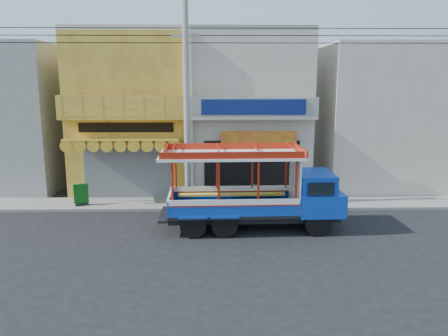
# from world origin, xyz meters

# --- Properties ---
(ground) EXTENTS (90.00, 90.00, 0.00)m
(ground) POSITION_xyz_m (0.00, 0.00, 0.00)
(ground) COLOR black
(ground) RESTS_ON ground
(sidewalk) EXTENTS (30.00, 2.00, 0.12)m
(sidewalk) POSITION_xyz_m (0.00, 4.00, 0.06)
(sidewalk) COLOR slate
(sidewalk) RESTS_ON ground
(shophouse_left) EXTENTS (6.00, 7.50, 8.24)m
(shophouse_left) POSITION_xyz_m (-4.00, 7.96, 4.11)
(shophouse_left) COLOR #AE7526
(shophouse_left) RESTS_ON ground
(shophouse_right) EXTENTS (6.00, 6.75, 8.24)m
(shophouse_right) POSITION_xyz_m (2.00, 7.96, 4.11)
(shophouse_right) COLOR #BAAD99
(shophouse_right) RESTS_ON ground
(party_pilaster) EXTENTS (0.35, 0.30, 8.00)m
(party_pilaster) POSITION_xyz_m (-1.00, 4.85, 4.00)
(party_pilaster) COLOR #BAAD99
(party_pilaster) RESTS_ON ground
(filler_building_left) EXTENTS (6.00, 6.00, 7.60)m
(filler_building_left) POSITION_xyz_m (-11.00, 8.00, 3.80)
(filler_building_left) COLOR gray
(filler_building_left) RESTS_ON ground
(filler_building_right) EXTENTS (6.00, 6.00, 7.60)m
(filler_building_right) POSITION_xyz_m (9.00, 8.00, 3.80)
(filler_building_right) COLOR #BAAD99
(filler_building_right) RESTS_ON ground
(utility_pole) EXTENTS (28.00, 0.26, 9.00)m
(utility_pole) POSITION_xyz_m (-0.85, 3.30, 5.03)
(utility_pole) COLOR gray
(utility_pole) RESTS_ON ground
(songthaew_truck) EXTENTS (7.05, 2.53, 3.26)m
(songthaew_truck) POSITION_xyz_m (2.19, 0.64, 1.57)
(songthaew_truck) COLOR black
(songthaew_truck) RESTS_ON ground
(green_sign) EXTENTS (0.63, 0.48, 1.00)m
(green_sign) POSITION_xyz_m (-5.92, 3.66, 0.54)
(green_sign) COLOR black
(green_sign) RESTS_ON sidewalk
(potted_plant_a) EXTENTS (1.00, 0.94, 0.90)m
(potted_plant_a) POSITION_xyz_m (1.02, 4.27, 0.57)
(potted_plant_a) COLOR #18571B
(potted_plant_a) RESTS_ON sidewalk
(potted_plant_b) EXTENTS (0.67, 0.69, 0.98)m
(potted_plant_b) POSITION_xyz_m (2.04, 3.44, 0.61)
(potted_plant_b) COLOR #18571B
(potted_plant_b) RESTS_ON sidewalk
(potted_plant_c) EXTENTS (0.70, 0.70, 0.99)m
(potted_plant_c) POSITION_xyz_m (4.49, 4.49, 0.61)
(potted_plant_c) COLOR #18571B
(potted_plant_c) RESTS_ON sidewalk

